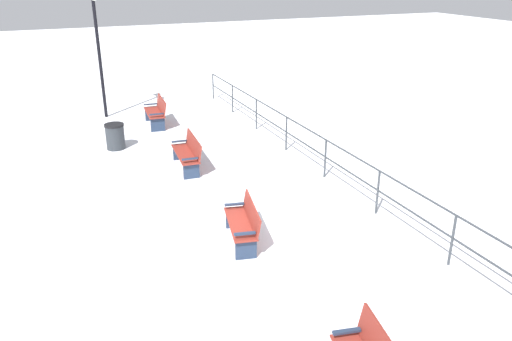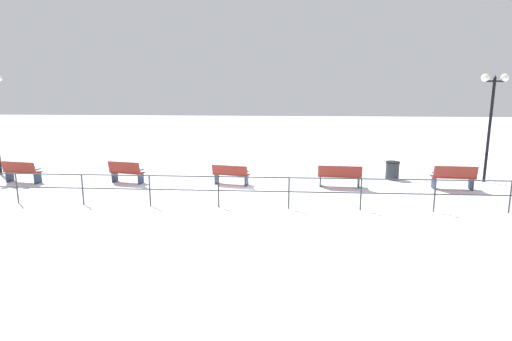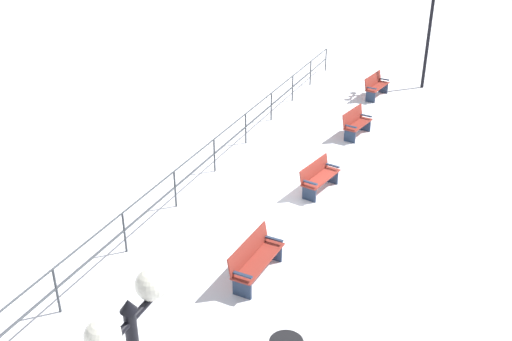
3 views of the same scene
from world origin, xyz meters
name	(u,v)px [view 3 (image 3 of 3)]	position (x,y,z in m)	size (l,w,h in m)	color
ground_plane	(316,190)	(0.00, 0.00, 0.00)	(80.00, 80.00, 0.00)	white
bench_second	(255,258)	(-0.03, -4.26, 0.46)	(0.65, 1.71, 0.88)	maroon
bench_third	(319,177)	(0.05, 0.01, 0.43)	(0.79, 1.53, 0.82)	maroon
bench_fourth	(356,123)	(0.04, 4.29, 0.47)	(0.77, 1.47, 0.91)	maroon
bench_fifth	(376,86)	(-0.22, 8.55, 0.48)	(0.74, 1.62, 0.91)	maroon
lamppost_middle	(431,19)	(1.34, 10.58, 2.83)	(0.25, 1.14, 4.34)	black
waterfront_railing	(214,149)	(-3.13, 0.00, 0.71)	(0.05, 22.80, 1.04)	#383D42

